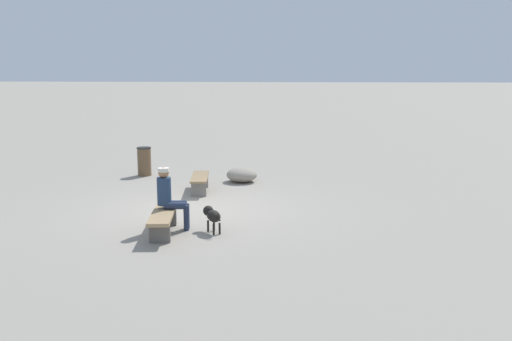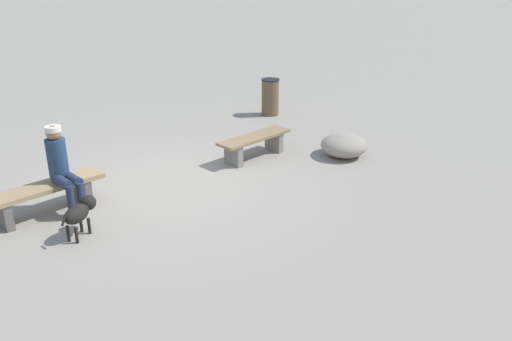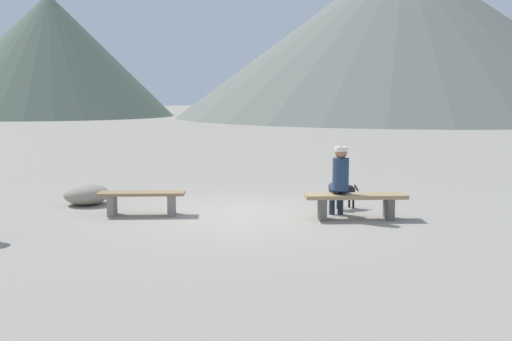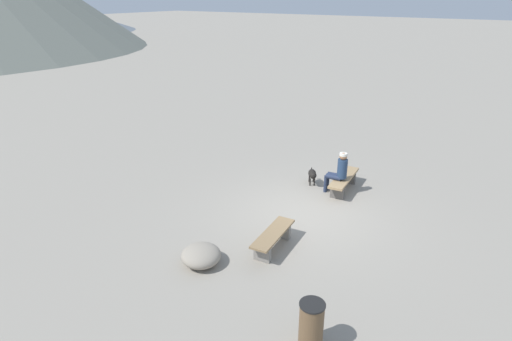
{
  "view_description": "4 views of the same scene",
  "coord_description": "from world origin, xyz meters",
  "px_view_note": "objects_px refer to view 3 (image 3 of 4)",
  "views": [
    {
      "loc": [
        13.24,
        2.4,
        3.43
      ],
      "look_at": [
        -1.58,
        1.39,
        0.69
      ],
      "focal_mm": 40.17,
      "sensor_mm": 36.0,
      "label": 1
    },
    {
      "loc": [
        3.99,
        7.24,
        3.58
      ],
      "look_at": [
        -0.59,
        1.58,
        0.63
      ],
      "focal_mm": 36.5,
      "sensor_mm": 36.0,
      "label": 2
    },
    {
      "loc": [
        0.95,
        -11.48,
        2.28
      ],
      "look_at": [
        0.15,
        0.24,
        0.82
      ],
      "focal_mm": 43.45,
      "sensor_mm": 36.0,
      "label": 3
    },
    {
      "loc": [
        -9.38,
        -4.65,
        5.67
      ],
      "look_at": [
        0.36,
        1.88,
        0.74
      ],
      "focal_mm": 29.69,
      "sensor_mm": 36.0,
      "label": 4
    }
  ],
  "objects_px": {
    "seated_person": "(340,177)",
    "boulder": "(87,194)",
    "bench_left": "(142,199)",
    "bench_right": "(356,201)",
    "dog": "(343,191)"
  },
  "relations": [
    {
      "from": "bench_right",
      "to": "dog",
      "type": "distance_m",
      "value": 1.01
    },
    {
      "from": "seated_person",
      "to": "boulder",
      "type": "height_order",
      "value": "seated_person"
    },
    {
      "from": "bench_left",
      "to": "boulder",
      "type": "relative_size",
      "value": 1.77
    },
    {
      "from": "bench_left",
      "to": "dog",
      "type": "xyz_separation_m",
      "value": [
        3.81,
        0.89,
        0.06
      ]
    },
    {
      "from": "dog",
      "to": "boulder",
      "type": "distance_m",
      "value": 5.24
    },
    {
      "from": "bench_right",
      "to": "seated_person",
      "type": "xyz_separation_m",
      "value": [
        -0.29,
        0.08,
        0.43
      ]
    },
    {
      "from": "boulder",
      "to": "bench_right",
      "type": "bearing_deg",
      "value": -11.78
    },
    {
      "from": "boulder",
      "to": "dog",
      "type": "bearing_deg",
      "value": -1.45
    },
    {
      "from": "bench_right",
      "to": "bench_left",
      "type": "bearing_deg",
      "value": 172.35
    },
    {
      "from": "bench_right",
      "to": "boulder",
      "type": "height_order",
      "value": "bench_right"
    },
    {
      "from": "boulder",
      "to": "seated_person",
      "type": "bearing_deg",
      "value": -11.62
    },
    {
      "from": "dog",
      "to": "boulder",
      "type": "height_order",
      "value": "dog"
    },
    {
      "from": "bench_right",
      "to": "boulder",
      "type": "distance_m",
      "value": 5.52
    },
    {
      "from": "bench_right",
      "to": "seated_person",
      "type": "bearing_deg",
      "value": 159.41
    },
    {
      "from": "bench_left",
      "to": "bench_right",
      "type": "xyz_separation_m",
      "value": [
        3.98,
        -0.1,
        0.03
      ]
    }
  ]
}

